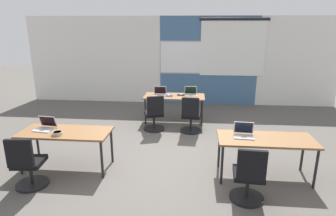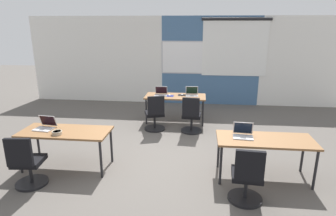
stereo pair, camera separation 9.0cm
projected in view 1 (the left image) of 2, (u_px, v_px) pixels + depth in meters
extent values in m
plane|color=#56514C|center=(166.00, 157.00, 5.76)|extent=(24.00, 24.00, 0.00)
cube|color=silver|center=(179.00, 61.00, 9.37)|extent=(10.00, 0.20, 2.80)
cube|color=#42668E|center=(208.00, 61.00, 9.19)|extent=(3.11, 0.01, 2.80)
cube|color=#B7B7BC|center=(183.00, 57.00, 9.22)|extent=(1.48, 0.02, 1.04)
cube|color=white|center=(183.00, 57.00, 9.22)|extent=(1.40, 0.02, 0.96)
cube|color=white|center=(233.00, 49.00, 8.99)|extent=(2.00, 0.02, 1.69)
cylinder|color=black|center=(235.00, 19.00, 8.73)|extent=(2.10, 0.10, 0.10)
cube|color=brown|center=(65.00, 132.00, 5.15)|extent=(1.60, 0.70, 0.04)
cylinder|color=black|center=(19.00, 156.00, 5.03)|extent=(0.04, 0.04, 0.68)
cylinder|color=black|center=(102.00, 160.00, 4.89)|extent=(0.04, 0.04, 0.68)
cylinder|color=black|center=(37.00, 143.00, 5.60)|extent=(0.04, 0.04, 0.68)
cylinder|color=black|center=(112.00, 146.00, 5.47)|extent=(0.04, 0.04, 0.68)
cube|color=brown|center=(266.00, 139.00, 4.83)|extent=(1.60, 0.70, 0.04)
cylinder|color=black|center=(222.00, 165.00, 4.71)|extent=(0.04, 0.04, 0.68)
cylinder|color=black|center=(316.00, 169.00, 4.58)|extent=(0.04, 0.04, 0.68)
cylinder|color=black|center=(219.00, 150.00, 5.29)|extent=(0.04, 0.04, 0.68)
cylinder|color=black|center=(303.00, 153.00, 5.15)|extent=(0.04, 0.04, 0.68)
cube|color=brown|center=(174.00, 96.00, 7.66)|extent=(1.60, 0.70, 0.04)
cylinder|color=black|center=(145.00, 112.00, 7.54)|extent=(0.04, 0.04, 0.68)
cylinder|color=black|center=(202.00, 113.00, 7.41)|extent=(0.04, 0.04, 0.68)
cylinder|color=black|center=(149.00, 106.00, 8.12)|extent=(0.04, 0.04, 0.68)
cylinder|color=black|center=(202.00, 107.00, 7.98)|extent=(0.04, 0.04, 0.68)
cube|color=#9E9EA3|center=(160.00, 95.00, 7.65)|extent=(0.33, 0.23, 0.02)
cube|color=#4C4C4F|center=(159.00, 96.00, 7.59)|extent=(0.09, 0.06, 0.00)
cube|color=#9E9EA3|center=(160.00, 90.00, 7.75)|extent=(0.33, 0.07, 0.21)
cube|color=black|center=(160.00, 90.00, 7.75)|extent=(0.30, 0.06, 0.19)
cube|color=navy|center=(169.00, 96.00, 7.63)|extent=(0.22, 0.19, 0.00)
ellipsoid|color=silver|center=(169.00, 95.00, 7.63)|extent=(0.06, 0.10, 0.03)
cylinder|color=black|center=(154.00, 129.00, 7.26)|extent=(0.52, 0.52, 0.04)
cylinder|color=black|center=(154.00, 121.00, 7.21)|extent=(0.06, 0.06, 0.34)
cube|color=black|center=(154.00, 113.00, 7.15)|extent=(0.55, 0.55, 0.08)
cube|color=black|center=(155.00, 106.00, 6.84)|extent=(0.40, 0.18, 0.46)
sphere|color=black|center=(152.00, 125.00, 7.48)|extent=(0.04, 0.04, 0.04)
sphere|color=black|center=(163.00, 129.00, 7.24)|extent=(0.04, 0.04, 0.04)
sphere|color=black|center=(146.00, 130.00, 7.15)|extent=(0.04, 0.04, 0.04)
cube|color=silver|center=(44.00, 130.00, 5.18)|extent=(0.36, 0.27, 0.02)
cube|color=#4C4C4F|center=(42.00, 130.00, 5.13)|extent=(0.10, 0.07, 0.00)
cube|color=silver|center=(48.00, 121.00, 5.29)|extent=(0.34, 0.11, 0.21)
cube|color=black|center=(48.00, 121.00, 5.28)|extent=(0.30, 0.10, 0.19)
cylinder|color=black|center=(33.00, 184.00, 4.76)|extent=(0.52, 0.52, 0.04)
cylinder|color=black|center=(31.00, 174.00, 4.71)|extent=(0.06, 0.06, 0.34)
cube|color=black|center=(29.00, 162.00, 4.65)|extent=(0.48, 0.48, 0.08)
cube|color=black|center=(19.00, 154.00, 4.33)|extent=(0.40, 0.10, 0.46)
sphere|color=black|center=(39.00, 177.00, 4.98)|extent=(0.04, 0.04, 0.04)
sphere|color=black|center=(44.00, 186.00, 4.69)|extent=(0.04, 0.04, 0.04)
sphere|color=black|center=(17.00, 186.00, 4.69)|extent=(0.04, 0.04, 0.04)
cube|color=#B7B7BC|center=(244.00, 137.00, 4.87)|extent=(0.35, 0.26, 0.02)
cube|color=#4C4C4F|center=(244.00, 137.00, 4.82)|extent=(0.09, 0.07, 0.00)
cube|color=#B7B7BC|center=(244.00, 127.00, 4.97)|extent=(0.33, 0.08, 0.22)
cube|color=black|center=(244.00, 128.00, 4.96)|extent=(0.30, 0.07, 0.19)
cylinder|color=black|center=(246.00, 197.00, 4.39)|extent=(0.52, 0.52, 0.04)
cylinder|color=black|center=(247.00, 186.00, 4.34)|extent=(0.06, 0.06, 0.34)
cube|color=black|center=(248.00, 174.00, 4.28)|extent=(0.47, 0.47, 0.08)
cube|color=black|center=(252.00, 166.00, 3.97)|extent=(0.40, 0.09, 0.46)
sphere|color=black|center=(245.00, 189.00, 4.61)|extent=(0.04, 0.04, 0.04)
sphere|color=black|center=(262.00, 202.00, 4.29)|extent=(0.04, 0.04, 0.04)
sphere|color=black|center=(232.00, 199.00, 4.36)|extent=(0.04, 0.04, 0.04)
cube|color=#B7B7BC|center=(191.00, 96.00, 7.64)|extent=(0.34, 0.25, 0.02)
cube|color=#4C4C4F|center=(191.00, 96.00, 7.59)|extent=(0.09, 0.07, 0.00)
cube|color=#B7B7BC|center=(191.00, 90.00, 7.74)|extent=(0.33, 0.07, 0.22)
cube|color=black|center=(191.00, 90.00, 7.73)|extent=(0.30, 0.06, 0.19)
cube|color=black|center=(181.00, 95.00, 7.72)|extent=(0.22, 0.19, 0.00)
ellipsoid|color=#B2B2B7|center=(181.00, 94.00, 7.71)|extent=(0.06, 0.10, 0.03)
cylinder|color=black|center=(191.00, 130.00, 7.13)|extent=(0.52, 0.52, 0.04)
cylinder|color=black|center=(191.00, 123.00, 7.08)|extent=(0.06, 0.06, 0.34)
cube|color=black|center=(191.00, 115.00, 7.02)|extent=(0.47, 0.47, 0.08)
cube|color=black|center=(190.00, 107.00, 6.71)|extent=(0.40, 0.09, 0.46)
sphere|color=black|center=(192.00, 127.00, 7.35)|extent=(0.04, 0.04, 0.04)
sphere|color=black|center=(200.00, 132.00, 7.03)|extent=(0.04, 0.04, 0.04)
sphere|color=black|center=(181.00, 131.00, 7.10)|extent=(0.04, 0.04, 0.04)
cylinder|color=tan|center=(57.00, 133.00, 4.96)|extent=(0.17, 0.17, 0.05)
torus|color=tan|center=(57.00, 132.00, 4.96)|extent=(0.18, 0.18, 0.02)
cylinder|color=gold|center=(57.00, 132.00, 4.96)|extent=(0.14, 0.14, 0.01)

